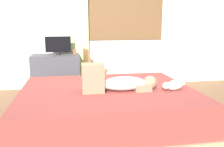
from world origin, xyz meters
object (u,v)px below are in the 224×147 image
at_px(bed, 107,108).
at_px(person_lying, 116,82).
at_px(cup, 75,52).
at_px(tv_monitor, 58,45).
at_px(chair_by_desk, 92,67).
at_px(cat, 174,85).
at_px(desk, 56,74).

xyz_separation_m(bed, person_lying, (0.09, -0.11, 0.37)).
xyz_separation_m(person_lying, cup, (-0.44, 1.95, 0.16)).
distance_m(tv_monitor, chair_by_desk, 0.77).
bearing_deg(cat, cup, 119.07).
bearing_deg(tv_monitor, cup, 8.80).
height_order(person_lying, cup, person_lying).
height_order(desk, chair_by_desk, chair_by_desk).
height_order(person_lying, tv_monitor, tv_monitor).
height_order(desk, cup, cup).
bearing_deg(cup, chair_by_desk, -38.79).
bearing_deg(cat, tv_monitor, 125.88).
relative_size(bed, tv_monitor, 4.58).
relative_size(person_lying, chair_by_desk, 1.09).
distance_m(person_lying, cup, 2.01).
bearing_deg(desk, tv_monitor, -0.00).
relative_size(bed, desk, 2.45).
relative_size(tv_monitor, cup, 5.11).
bearing_deg(tv_monitor, cat, -54.12).
height_order(bed, person_lying, person_lying).
bearing_deg(cup, cat, -60.93).
distance_m(person_lying, cat, 0.72).
xyz_separation_m(desk, chair_by_desk, (0.68, -0.20, 0.14)).
height_order(cat, cup, cup).
bearing_deg(tv_monitor, desk, 180.00).
bearing_deg(bed, chair_by_desk, 91.35).
xyz_separation_m(tv_monitor, cup, (0.31, 0.05, -0.13)).
height_order(cat, desk, desk).
xyz_separation_m(desk, cup, (0.37, 0.05, 0.42)).
bearing_deg(cat, desk, 126.99).
bearing_deg(chair_by_desk, tv_monitor, 162.03).
relative_size(person_lying, cup, 9.95).
xyz_separation_m(desk, tv_monitor, (0.06, -0.00, 0.55)).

